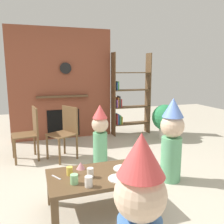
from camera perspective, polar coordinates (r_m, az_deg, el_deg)
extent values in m
plane|color=#BCB29E|center=(3.27, -0.27, -17.77)|extent=(12.00, 12.00, 0.00)
cube|color=brown|center=(5.39, -11.97, 6.47)|extent=(2.20, 0.18, 2.40)
cube|color=black|center=(5.41, -11.51, -2.61)|extent=(0.70, 0.02, 0.60)
cube|color=brown|center=(5.27, -11.68, 3.67)|extent=(1.10, 0.10, 0.04)
cylinder|color=black|center=(5.27, -11.04, 10.24)|extent=(0.24, 0.04, 0.24)
cube|color=brown|center=(5.46, 0.31, 4.11)|extent=(0.02, 0.28, 1.90)
cube|color=brown|center=(5.81, 8.58, 4.37)|extent=(0.02, 0.28, 1.90)
cube|color=brown|center=(5.74, 4.47, -2.71)|extent=(0.86, 0.28, 0.02)
cube|color=brown|center=(5.66, 4.52, 1.23)|extent=(0.86, 0.28, 0.02)
cube|color=brown|center=(5.61, 4.58, 5.27)|extent=(0.86, 0.28, 0.02)
cube|color=brown|center=(5.59, 4.64, 9.36)|extent=(0.86, 0.28, 0.02)
cube|color=#B23333|center=(5.58, 0.93, -1.71)|extent=(0.03, 0.20, 0.24)
cube|color=#3359A5|center=(5.59, 1.28, -1.65)|extent=(0.03, 0.20, 0.24)
cube|color=#3F8C4C|center=(5.61, 1.73, -1.78)|extent=(0.03, 0.20, 0.21)
cube|color=gold|center=(5.62, 2.13, -1.93)|extent=(0.03, 0.20, 0.18)
cube|color=#8C4C99|center=(5.51, 0.96, 2.07)|extent=(0.03, 0.20, 0.18)
cube|color=#D87F3F|center=(5.52, 1.31, 2.33)|extent=(0.02, 0.20, 0.23)
cube|color=#4C4C51|center=(5.53, 1.65, 2.51)|extent=(0.02, 0.20, 0.26)
cube|color=#B23333|center=(5.55, 1.99, 2.17)|extent=(0.02, 0.20, 0.19)
cube|color=#3359A5|center=(5.47, 0.93, 6.21)|extent=(0.02, 0.20, 0.18)
cube|color=#3F8C4C|center=(5.48, 1.25, 6.31)|extent=(0.03, 0.20, 0.20)
cube|color=brown|center=(2.68, -3.34, -15.08)|extent=(1.08, 0.65, 0.04)
cube|color=brown|center=(2.47, -13.47, -23.25)|extent=(0.07, 0.07, 0.37)
cube|color=brown|center=(2.71, 9.16, -19.84)|extent=(0.07, 0.07, 0.37)
cube|color=brown|center=(2.96, -14.52, -17.32)|extent=(0.07, 0.07, 0.37)
cube|color=brown|center=(3.16, 4.26, -15.12)|extent=(0.07, 0.07, 0.37)
cylinder|color=#F2CC4C|center=(2.68, -10.10, -13.71)|extent=(0.07, 0.07, 0.09)
cylinder|color=silver|center=(2.60, -5.22, -14.25)|extent=(0.07, 0.07, 0.10)
cylinder|color=silver|center=(2.42, -5.61, -16.21)|extent=(0.08, 0.08, 0.11)
cylinder|color=#8CD18C|center=(2.49, -9.02, -15.56)|extent=(0.08, 0.08, 0.10)
cylinder|color=white|center=(2.81, 2.60, -13.32)|extent=(0.22, 0.22, 0.01)
cylinder|color=white|center=(2.57, 1.57, -15.59)|extent=(0.22, 0.22, 0.01)
cone|color=pink|center=(2.81, -7.49, -12.58)|extent=(0.10, 0.10, 0.08)
cube|color=silver|center=(2.67, -13.18, -14.95)|extent=(0.09, 0.14, 0.01)
sphere|color=beige|center=(1.53, 6.78, -18.98)|extent=(0.33, 0.33, 0.33)
cone|color=#EA4C4C|center=(1.42, 7.00, -10.02)|extent=(0.29, 0.29, 0.26)
cylinder|color=#66B27F|center=(3.46, 13.88, -10.84)|extent=(0.28, 0.28, 0.62)
sphere|color=beige|center=(3.32, 14.23, -3.22)|extent=(0.32, 0.32, 0.32)
cone|color=#668CE5|center=(3.27, 14.43, 1.05)|extent=(0.29, 0.29, 0.26)
cylinder|color=#66B27F|center=(3.95, -2.83, -8.58)|extent=(0.23, 0.23, 0.52)
sphere|color=beige|center=(3.84, -2.89, -2.97)|extent=(0.27, 0.27, 0.27)
cone|color=#EA4C4C|center=(3.80, -2.91, 0.13)|extent=(0.24, 0.24, 0.22)
cube|color=brown|center=(4.30, -20.16, -5.14)|extent=(0.45, 0.45, 0.02)
cube|color=brown|center=(4.27, -17.90, -1.87)|extent=(0.09, 0.40, 0.45)
cylinder|color=brown|center=(4.52, -22.54, -7.53)|extent=(0.04, 0.04, 0.43)
cylinder|color=brown|center=(4.18, -22.14, -8.95)|extent=(0.04, 0.04, 0.43)
cylinder|color=brown|center=(4.56, -18.00, -7.10)|extent=(0.04, 0.04, 0.43)
cylinder|color=brown|center=(4.22, -17.22, -8.47)|extent=(0.04, 0.04, 0.43)
cube|color=brown|center=(4.16, -11.95, -5.26)|extent=(0.54, 0.54, 0.02)
cube|color=brown|center=(4.21, -10.02, -1.71)|extent=(0.22, 0.36, 0.45)
cylinder|color=brown|center=(4.27, -15.24, -8.13)|extent=(0.04, 0.04, 0.43)
cylinder|color=brown|center=(3.98, -12.43, -9.35)|extent=(0.04, 0.04, 0.43)
cylinder|color=brown|center=(4.46, -11.30, -7.17)|extent=(0.04, 0.04, 0.43)
cylinder|color=brown|center=(4.19, -8.36, -8.24)|extent=(0.04, 0.04, 0.43)
cylinder|color=beige|center=(5.42, 12.40, -5.05)|extent=(0.24, 0.24, 0.25)
sphere|color=#29834B|center=(5.34, 12.55, -1.26)|extent=(0.57, 0.57, 0.57)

